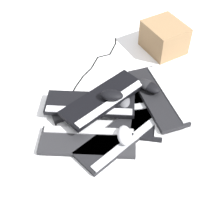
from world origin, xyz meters
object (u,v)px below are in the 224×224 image
(cardboard_box, at_px, (164,37))
(mouse_1, at_px, (123,101))
(keyboard_4, at_px, (117,103))
(keyboard_5, at_px, (158,97))
(mouse_0, at_px, (116,102))
(mouse_4, at_px, (147,85))
(mouse_3, at_px, (124,135))
(mouse_5, at_px, (112,95))
(keyboard_1, at_px, (88,142))
(mouse_6, at_px, (114,94))
(keyboard_3, at_px, (149,105))
(keyboard_7, at_px, (104,99))
(keyboard_0, at_px, (91,99))
(keyboard_2, at_px, (119,137))
(keyboard_6, at_px, (90,104))
(mouse_2, at_px, (151,87))

(cardboard_box, bearing_deg, mouse_1, 94.14)
(keyboard_4, relative_size, keyboard_5, 0.99)
(mouse_0, distance_m, mouse_4, 0.19)
(keyboard_4, height_order, mouse_3, mouse_3)
(keyboard_4, xyz_separation_m, mouse_5, (0.00, 0.04, 0.10))
(keyboard_1, relative_size, mouse_5, 4.16)
(keyboard_5, height_order, mouse_6, mouse_6)
(keyboard_3, xyz_separation_m, cardboard_box, (0.15, -0.48, 0.07))
(keyboard_7, bearing_deg, mouse_5, -160.69)
(keyboard_7, xyz_separation_m, mouse_1, (-0.08, -0.06, -0.02))
(keyboard_1, distance_m, mouse_6, 0.30)
(keyboard_0, bearing_deg, mouse_0, -171.83)
(keyboard_5, distance_m, mouse_1, 0.18)
(keyboard_2, distance_m, mouse_3, 0.05)
(mouse_0, bearing_deg, keyboard_3, 146.31)
(keyboard_4, bearing_deg, mouse_4, -125.57)
(keyboard_2, bearing_deg, keyboard_4, -55.69)
(mouse_3, distance_m, mouse_4, 0.32)
(keyboard_0, height_order, keyboard_6, keyboard_6)
(mouse_3, relative_size, mouse_6, 1.00)
(keyboard_2, bearing_deg, mouse_0, -53.48)
(mouse_1, relative_size, mouse_3, 1.00)
(keyboard_1, distance_m, mouse_2, 0.43)
(keyboard_1, relative_size, cardboard_box, 1.95)
(keyboard_1, distance_m, mouse_0, 0.26)
(keyboard_3, relative_size, mouse_2, 4.21)
(keyboard_1, xyz_separation_m, keyboard_2, (-0.11, -0.10, 0.00))
(keyboard_3, bearing_deg, cardboard_box, -72.35)
(mouse_2, relative_size, mouse_3, 1.00)
(keyboard_7, bearing_deg, cardboard_box, -93.58)
(keyboard_1, relative_size, mouse_0, 4.16)
(keyboard_1, bearing_deg, mouse_5, -86.61)
(mouse_0, relative_size, cardboard_box, 0.47)
(mouse_3, bearing_deg, cardboard_box, 157.15)
(mouse_3, relative_size, mouse_4, 1.00)
(keyboard_2, distance_m, cardboard_box, 0.74)
(keyboard_5, height_order, mouse_4, mouse_4)
(mouse_4, xyz_separation_m, mouse_6, (0.13, 0.12, -0.03))
(keyboard_4, xyz_separation_m, mouse_4, (-0.10, -0.14, 0.07))
(mouse_2, xyz_separation_m, cardboard_box, (0.12, -0.42, 0.01))
(mouse_1, relative_size, mouse_2, 1.00)
(mouse_1, bearing_deg, mouse_4, 114.71)
(keyboard_3, height_order, keyboard_7, keyboard_7)
(mouse_4, bearing_deg, mouse_3, -71.15)
(keyboard_0, height_order, mouse_6, mouse_6)
(keyboard_3, xyz_separation_m, keyboard_6, (0.24, 0.18, 0.03))
(keyboard_1, height_order, mouse_1, mouse_1)
(keyboard_7, xyz_separation_m, mouse_4, (-0.14, -0.20, 0.01))
(cardboard_box, bearing_deg, mouse_3, 101.76)
(mouse_0, distance_m, mouse_5, 0.06)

